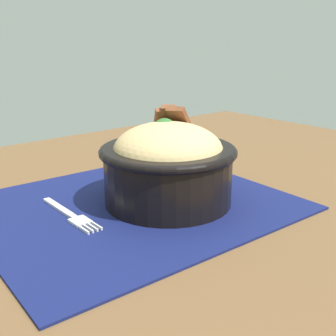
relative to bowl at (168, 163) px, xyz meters
The scene contains 4 objects.
table 0.14m from the bowl, 48.78° to the right, with size 1.36×0.87×0.71m.
placemat 0.08m from the bowl, 31.55° to the right, with size 0.41×0.35×0.00m, color #11194C.
bowl is the anchor object (origin of this frame).
fork 0.15m from the bowl, 17.37° to the right, with size 0.02×0.14×0.00m.
Camera 1 is at (0.32, 0.47, 0.94)m, focal length 44.97 mm.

